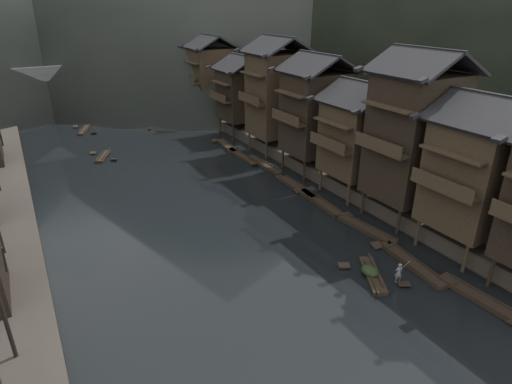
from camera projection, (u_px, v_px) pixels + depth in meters
water at (292, 304)px, 30.79m from camera, size 300.00×300.00×0.00m
right_bank at (329, 115)px, 77.94m from camera, size 40.00×200.00×1.80m
stilt_houses at (326, 103)px, 50.16m from camera, size 9.00×67.60×16.55m
moored_sampans at (304, 193)px, 48.19m from camera, size 2.85×48.12×0.47m
midriver_boats at (98, 130)px, 71.71m from camera, size 14.21×33.43×0.45m
stone_bridge at (93, 82)px, 85.94m from camera, size 40.00×6.00×9.00m
hero_sampan at (373, 275)px, 33.74m from camera, size 3.47×5.15×0.44m
cargo_heap at (371, 267)px, 33.62m from camera, size 1.19×1.56×0.71m
boatman at (399, 270)px, 32.42m from camera, size 0.70×0.56×1.68m
bamboo_pole at (406, 241)px, 31.47m from camera, size 1.57×2.53×3.38m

